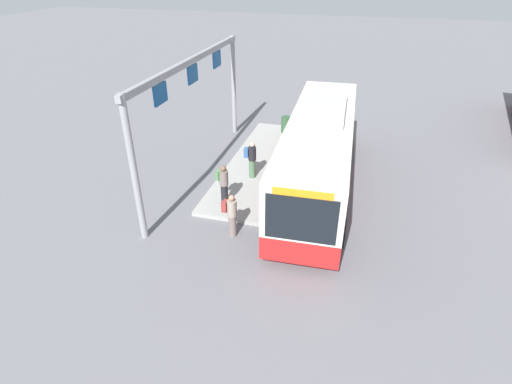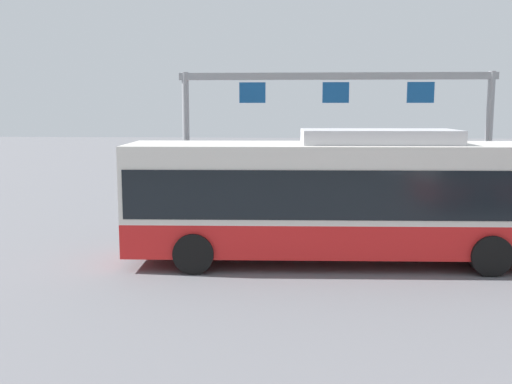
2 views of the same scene
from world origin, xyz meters
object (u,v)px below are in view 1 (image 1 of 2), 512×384
(person_boarding, at_px, (224,184))
(person_waiting_near, at_px, (231,214))
(trash_bin, at_px, (286,125))
(person_waiting_mid, at_px, (252,159))
(bus_main, at_px, (319,149))

(person_boarding, relative_size, person_waiting_near, 1.00)
(trash_bin, bearing_deg, person_waiting_near, 0.46)
(person_boarding, relative_size, person_waiting_mid, 1.00)
(person_waiting_mid, relative_size, trash_bin, 1.86)
(bus_main, relative_size, person_boarding, 6.76)
(person_boarding, relative_size, trash_bin, 1.86)
(person_boarding, distance_m, trash_bin, 8.07)
(bus_main, height_order, person_waiting_mid, bus_main)
(bus_main, bearing_deg, person_waiting_mid, -90.85)
(person_boarding, height_order, person_waiting_mid, same)
(bus_main, height_order, person_boarding, bus_main)
(person_waiting_near, bearing_deg, trash_bin, 97.52)
(bus_main, relative_size, person_waiting_near, 6.76)
(bus_main, xyz_separation_m, person_boarding, (2.48, -3.30, -0.76))
(person_boarding, xyz_separation_m, trash_bin, (-8.02, 0.82, -0.44))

